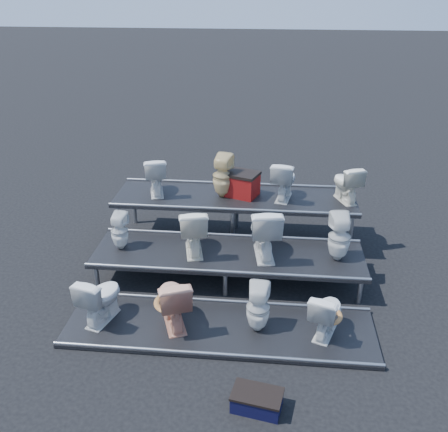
# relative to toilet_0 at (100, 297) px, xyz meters

# --- Properties ---
(ground) EXTENTS (80.00, 80.00, 0.00)m
(ground) POSITION_rel_toilet_0_xyz_m (1.63, 1.30, -0.42)
(ground) COLOR black
(ground) RESTS_ON ground
(tier_front) EXTENTS (4.20, 1.20, 0.06)m
(tier_front) POSITION_rel_toilet_0_xyz_m (1.63, 0.00, -0.39)
(tier_front) COLOR black
(tier_front) RESTS_ON ground
(tier_mid) EXTENTS (4.20, 1.20, 0.46)m
(tier_mid) POSITION_rel_toilet_0_xyz_m (1.63, 1.30, -0.19)
(tier_mid) COLOR black
(tier_mid) RESTS_ON ground
(tier_back) EXTENTS (4.20, 1.20, 0.86)m
(tier_back) POSITION_rel_toilet_0_xyz_m (1.63, 2.60, 0.01)
(tier_back) COLOR black
(tier_back) RESTS_ON ground
(toilet_0) EXTENTS (0.59, 0.79, 0.72)m
(toilet_0) POSITION_rel_toilet_0_xyz_m (0.00, 0.00, 0.00)
(toilet_0) COLOR silver
(toilet_0) RESTS_ON tier_front
(toilet_1) EXTENTS (0.67, 0.86, 0.77)m
(toilet_1) POSITION_rel_toilet_0_xyz_m (1.00, 0.00, 0.03)
(toilet_1) COLOR tan
(toilet_1) RESTS_ON tier_front
(toilet_2) EXTENTS (0.34, 0.34, 0.69)m
(toilet_2) POSITION_rel_toilet_0_xyz_m (2.14, 0.00, -0.01)
(toilet_2) COLOR silver
(toilet_2) RESTS_ON tier_front
(toilet_3) EXTENTS (0.57, 0.73, 0.66)m
(toilet_3) POSITION_rel_toilet_0_xyz_m (3.04, 0.00, -0.03)
(toilet_3) COLOR silver
(toilet_3) RESTS_ON tier_front
(toilet_4) EXTENTS (0.30, 0.30, 0.60)m
(toilet_4) POSITION_rel_toilet_0_xyz_m (-0.08, 1.30, 0.34)
(toilet_4) COLOR silver
(toilet_4) RESTS_ON tier_mid
(toilet_5) EXTENTS (0.58, 0.83, 0.77)m
(toilet_5) POSITION_rel_toilet_0_xyz_m (1.08, 1.30, 0.43)
(toilet_5) COLOR silver
(toilet_5) RESTS_ON tier_mid
(toilet_6) EXTENTS (0.58, 0.88, 0.84)m
(toilet_6) POSITION_rel_toilet_0_xyz_m (2.18, 1.30, 0.46)
(toilet_6) COLOR silver
(toilet_6) RESTS_ON tier_mid
(toilet_7) EXTENTS (0.36, 0.37, 0.74)m
(toilet_7) POSITION_rel_toilet_0_xyz_m (3.30, 1.30, 0.41)
(toilet_7) COLOR silver
(toilet_7) RESTS_ON tier_mid
(toilet_8) EXTENTS (0.54, 0.74, 0.68)m
(toilet_8) POSITION_rel_toilet_0_xyz_m (0.22, 2.60, 0.78)
(toilet_8) COLOR silver
(toilet_8) RESTS_ON tier_back
(toilet_9) EXTENTS (0.41, 0.42, 0.75)m
(toilet_9) POSITION_rel_toilet_0_xyz_m (1.41, 2.60, 0.82)
(toilet_9) COLOR beige
(toilet_9) RESTS_ON tier_back
(toilet_10) EXTENTS (0.51, 0.73, 0.69)m
(toilet_10) POSITION_rel_toilet_0_xyz_m (2.47, 2.60, 0.79)
(toilet_10) COLOR silver
(toilet_10) RESTS_ON tier_back
(toilet_11) EXTENTS (0.57, 0.72, 0.65)m
(toilet_11) POSITION_rel_toilet_0_xyz_m (3.52, 2.60, 0.77)
(toilet_11) COLOR silver
(toilet_11) RESTS_ON tier_back
(red_crate) EXTENTS (0.64, 0.58, 0.38)m
(red_crate) POSITION_rel_toilet_0_xyz_m (1.75, 2.65, 0.63)
(red_crate) COLOR maroon
(red_crate) RESTS_ON tier_back
(step_stool) EXTENTS (0.59, 0.42, 0.19)m
(step_stool) POSITION_rel_toilet_0_xyz_m (2.19, -1.32, -0.32)
(step_stool) COLOR black
(step_stool) RESTS_ON ground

